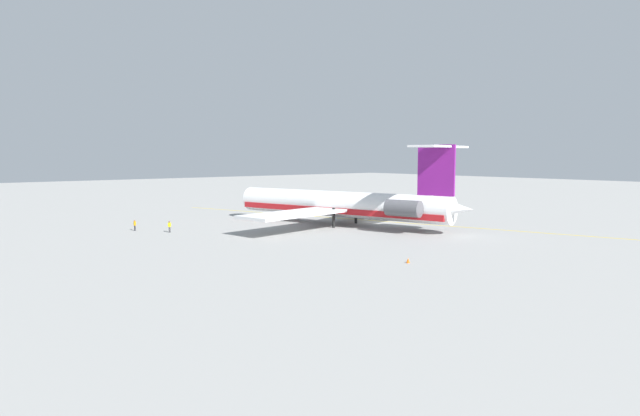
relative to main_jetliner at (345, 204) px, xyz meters
The scene contains 7 objects.
ground 7.95m from the main_jetliner, 87.35° to the right, with size 391.61×391.61×0.00m, color gray.
main_jetliner is the anchor object (origin of this frame).
ground_crew_near_nose 28.05m from the main_jetliner, 67.46° to the left, with size 0.28×0.44×1.75m.
ground_crew_near_tail 28.76m from the main_jetliner, 42.65° to the right, with size 0.41×0.27×1.68m.
ground_crew_portside 33.27m from the main_jetliner, 61.48° to the left, with size 0.40×0.27×1.72m.
safety_cone_nose 31.63m from the main_jetliner, 150.25° to the left, with size 0.40×0.40×0.55m, color #EA590F.
taxiway_centreline 9.27m from the main_jetliner, 81.80° to the right, with size 91.45×0.36×0.01m, color gold.
Camera 1 is at (-64.90, 65.75, 11.43)m, focal length 29.82 mm.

